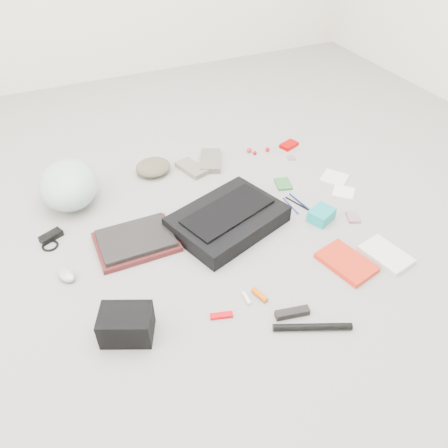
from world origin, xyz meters
name	(u,v)px	position (x,y,z in m)	size (l,w,h in m)	color
ground_plane	(224,232)	(0.00, 0.00, 0.00)	(4.00, 4.00, 0.00)	gray
messenger_bag	(228,219)	(0.03, 0.03, 0.04)	(0.49, 0.35, 0.08)	black
bag_flap	(228,212)	(0.03, 0.03, 0.09)	(0.42, 0.19, 0.01)	black
laptop_sleeve	(136,242)	(-0.39, 0.09, 0.01)	(0.35, 0.26, 0.02)	#541A1B
laptop	(136,238)	(-0.39, 0.09, 0.03)	(0.32, 0.23, 0.02)	black
bike_helmet	(69,185)	(-0.59, 0.52, 0.10)	(0.28, 0.35, 0.21)	#ABCDC8
beanie	(153,167)	(-0.15, 0.61, 0.03)	(0.19, 0.18, 0.07)	brown
mitten_left	(192,168)	(0.05, 0.54, 0.01)	(0.09, 0.19, 0.03)	slate
mitten_right	(211,161)	(0.17, 0.56, 0.02)	(0.11, 0.22, 0.03)	#6C6257
power_brick	(51,236)	(-0.73, 0.28, 0.01)	(0.10, 0.05, 0.03)	black
cable_coil	(50,246)	(-0.74, 0.23, 0.01)	(0.07, 0.07, 0.01)	black
mouse	(67,275)	(-0.70, 0.01, 0.02)	(0.06, 0.10, 0.04)	#A7A7A7
camera_bag	(126,324)	(-0.55, -0.37, 0.06)	(0.18, 0.13, 0.12)	black
multitool	(221,316)	(-0.21, -0.43, 0.01)	(0.09, 0.02, 0.01)	#CA010A
toiletry_tube_white	(247,298)	(-0.08, -0.40, 0.01)	(0.02, 0.02, 0.06)	silver
toiletry_tube_orange	(260,295)	(-0.03, -0.41, 0.01)	(0.02, 0.02, 0.08)	#DB5200
u_lock	(292,313)	(0.04, -0.54, 0.01)	(0.13, 0.03, 0.03)	black
bike_pump	(312,327)	(0.07, -0.62, 0.01)	(0.03, 0.03, 0.29)	black
book_red	(346,262)	(0.39, -0.40, 0.01)	(0.15, 0.23, 0.02)	red
book_white	(386,255)	(0.57, -0.43, 0.01)	(0.14, 0.21, 0.02)	silver
notepad	(283,184)	(0.44, 0.21, 0.01)	(0.08, 0.10, 0.01)	#296430
pen_blue	(291,206)	(0.38, 0.04, 0.00)	(0.01, 0.01, 0.14)	navy
pen_black	(297,203)	(0.42, 0.04, 0.00)	(0.01, 0.01, 0.14)	black
pen_navy	(299,202)	(0.43, 0.05, 0.00)	(0.01, 0.01, 0.16)	navy
accordion_wallet	(321,215)	(0.46, -0.11, 0.03)	(0.11, 0.09, 0.06)	#129C9D
card_deck	(353,217)	(0.60, -0.16, 0.01)	(0.05, 0.08, 0.01)	gray
napkin_top	(334,178)	(0.72, 0.15, 0.00)	(0.13, 0.13, 0.01)	silver
napkin_bottom	(344,192)	(0.69, 0.03, 0.00)	(0.10, 0.10, 0.01)	white
lollipop_a	(249,150)	(0.42, 0.58, 0.01)	(0.03, 0.03, 0.03)	red
lollipop_b	(255,153)	(0.44, 0.54, 0.01)	(0.02, 0.02, 0.02)	#B21000
lollipop_c	(267,149)	(0.53, 0.55, 0.01)	(0.03, 0.03, 0.03)	red
altoids_tin	(289,145)	(0.67, 0.54, 0.01)	(0.11, 0.07, 0.02)	#B20000
stamp_sheet	(291,158)	(0.61, 0.42, 0.00)	(0.04, 0.05, 0.00)	gray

